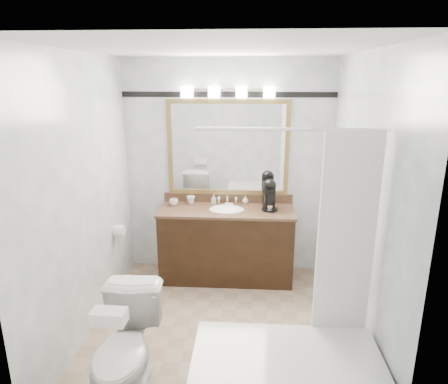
{
  "coord_description": "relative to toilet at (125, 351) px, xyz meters",
  "views": [
    {
      "loc": [
        0.25,
        -3.26,
        2.29
      ],
      "look_at": [
        0.01,
        0.35,
        1.24
      ],
      "focal_mm": 32.0,
      "sensor_mm": 36.0,
      "label": 1
    }
  ],
  "objects": [
    {
      "name": "room",
      "position": [
        0.62,
        0.88,
        0.85
      ],
      "size": [
        2.42,
        2.62,
        2.52
      ],
      "color": "tan",
      "rests_on": "ground"
    },
    {
      "name": "vanity",
      "position": [
        0.62,
        1.9,
        0.04
      ],
      "size": [
        1.53,
        0.58,
        0.97
      ],
      "color": "black",
      "rests_on": "ground"
    },
    {
      "name": "mirror",
      "position": [
        0.62,
        2.16,
        1.1
      ],
      "size": [
        1.4,
        0.04,
        1.1
      ],
      "color": "olive",
      "rests_on": "room"
    },
    {
      "name": "vanity_light_bar",
      "position": [
        0.62,
        2.11,
        1.74
      ],
      "size": [
        1.02,
        0.14,
        0.12
      ],
      "color": "silver",
      "rests_on": "room"
    },
    {
      "name": "accent_stripe",
      "position": [
        0.62,
        2.17,
        1.7
      ],
      "size": [
        2.4,
        0.01,
        0.06
      ],
      "primitive_type": "cube",
      "color": "black",
      "rests_on": "room"
    },
    {
      "name": "bathtub",
      "position": [
        1.17,
        -0.02,
        -0.12
      ],
      "size": [
        1.3,
        0.75,
        1.96
      ],
      "color": "white",
      "rests_on": "ground"
    },
    {
      "name": "tp_roll",
      "position": [
        -0.52,
        1.54,
        0.3
      ],
      "size": [
        0.11,
        0.12,
        0.12
      ],
      "primitive_type": "cylinder",
      "rotation": [
        0.0,
        1.57,
        0.0
      ],
      "color": "white",
      "rests_on": "room"
    },
    {
      "name": "toilet",
      "position": [
        0.0,
        0.0,
        0.0
      ],
      "size": [
        0.48,
        0.8,
        0.8
      ],
      "primitive_type": "imported",
      "rotation": [
        0.0,
        0.0,
        0.04
      ],
      "color": "white",
      "rests_on": "ground"
    },
    {
      "name": "tissue_box",
      "position": [
        0.0,
        -0.24,
        0.44
      ],
      "size": [
        0.22,
        0.13,
        0.09
      ],
      "primitive_type": "cube",
      "rotation": [
        0.0,
        0.0,
        -0.05
      ],
      "color": "white",
      "rests_on": "toilet"
    },
    {
      "name": "coffee_maker",
      "position": [
        1.09,
        1.94,
        0.63
      ],
      "size": [
        0.18,
        0.23,
        0.34
      ],
      "rotation": [
        0.0,
        0.0,
        0.1
      ],
      "color": "black",
      "rests_on": "vanity"
    },
    {
      "name": "cup_left",
      "position": [
        -0.0,
        1.99,
        0.49
      ],
      "size": [
        0.12,
        0.12,
        0.08
      ],
      "primitive_type": "imported",
      "rotation": [
        0.0,
        0.0,
        0.21
      ],
      "color": "white",
      "rests_on": "vanity"
    },
    {
      "name": "cup_right",
      "position": [
        0.18,
        2.07,
        0.5
      ],
      "size": [
        0.13,
        0.13,
        0.09
      ],
      "primitive_type": "imported",
      "rotation": [
        0.0,
        0.0,
        -0.41
      ],
      "color": "white",
      "rests_on": "vanity"
    },
    {
      "name": "soap_bottle_a",
      "position": [
        0.45,
        2.09,
        0.5
      ],
      "size": [
        0.06,
        0.06,
        0.11
      ],
      "primitive_type": "imported",
      "rotation": [
        0.0,
        0.0,
        -0.2
      ],
      "color": "white",
      "rests_on": "vanity"
    },
    {
      "name": "soap_bottle_b",
      "position": [
        0.83,
        2.11,
        0.5
      ],
      "size": [
        0.08,
        0.08,
        0.09
      ],
      "primitive_type": "imported",
      "rotation": [
        0.0,
        0.0,
        0.18
      ],
      "color": "white",
      "rests_on": "vanity"
    },
    {
      "name": "soap_bar",
      "position": [
        0.64,
        2.01,
        0.47
      ],
      "size": [
        0.1,
        0.07,
        0.03
      ],
      "primitive_type": "cube",
      "rotation": [
        0.0,
        0.0,
        -0.15
      ],
      "color": "beige",
      "rests_on": "vanity"
    }
  ]
}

